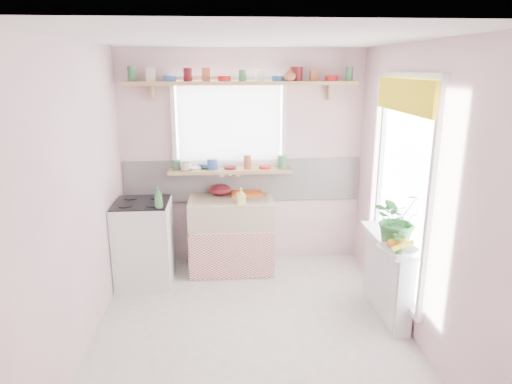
{
  "coord_description": "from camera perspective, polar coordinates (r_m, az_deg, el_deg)",
  "views": [
    {
      "loc": [
        -0.23,
        -3.63,
        2.3
      ],
      "look_at": [
        0.08,
        0.55,
        1.14
      ],
      "focal_mm": 32.0,
      "sensor_mm": 36.0,
      "label": 1
    }
  ],
  "objects": [
    {
      "name": "herb_pot",
      "position": [
        3.98,
        17.36,
        -6.19
      ],
      "size": [
        0.13,
        0.11,
        0.21
      ],
      "primitive_type": "imported",
      "rotation": [
        0.0,
        0.0,
        -0.42
      ],
      "color": "#2C6026",
      "rests_on": "radiator_ledge"
    },
    {
      "name": "sill_cup",
      "position": [
        5.19,
        -8.78,
        3.16
      ],
      "size": [
        0.16,
        0.16,
        0.1
      ],
      "primitive_type": "imported",
      "rotation": [
        0.0,
        0.0,
        -0.37
      ],
      "color": "beige",
      "rests_on": "windowsill"
    },
    {
      "name": "sill_crockery",
      "position": [
        5.23,
        -3.46,
        3.47
      ],
      "size": [
        1.35,
        0.11,
        0.12
      ],
      "color": "#3F7F4C",
      "rests_on": "windowsill"
    },
    {
      "name": "cooker_bottle",
      "position": [
        4.69,
        -12.11,
        -0.69
      ],
      "size": [
        0.1,
        0.1,
        0.21
      ],
      "primitive_type": "imported",
      "rotation": [
        0.0,
        0.0,
        -0.19
      ],
      "color": "#458A49",
      "rests_on": "cooker"
    },
    {
      "name": "jade_plant",
      "position": [
        4.13,
        17.34,
        -3.19
      ],
      "size": [
        0.56,
        0.52,
        0.5
      ],
      "primitive_type": "imported",
      "rotation": [
        0.0,
        0.0,
        0.34
      ],
      "color": "#2B6C2E",
      "rests_on": "radiator_ledge"
    },
    {
      "name": "cooker",
      "position": [
        5.11,
        -13.83,
        -6.11
      ],
      "size": [
        0.58,
        0.58,
        0.93
      ],
      "color": "white",
      "rests_on": "ground"
    },
    {
      "name": "radiator_ledge",
      "position": [
        4.54,
        16.1,
        -9.94
      ],
      "size": [
        0.22,
        0.95,
        0.78
      ],
      "color": "white",
      "rests_on": "ground"
    },
    {
      "name": "room",
      "position": [
        4.67,
        6.85,
        3.89
      ],
      "size": [
        3.2,
        3.2,
        3.2
      ],
      "color": "silver",
      "rests_on": "ground"
    },
    {
      "name": "sink_unit",
      "position": [
        5.27,
        -3.1,
        -5.31
      ],
      "size": [
        0.95,
        0.65,
        1.11
      ],
      "color": "white",
      "rests_on": "ground"
    },
    {
      "name": "fruit",
      "position": [
        3.99,
        17.4,
        -6.22
      ],
      "size": [
        0.2,
        0.14,
        0.1
      ],
      "color": "orange",
      "rests_on": "fruit_bowl"
    },
    {
      "name": "windowsill",
      "position": [
        5.24,
        -3.25,
        2.67
      ],
      "size": [
        1.4,
        0.22,
        0.04
      ],
      "primitive_type": "cube",
      "color": "tan",
      "rests_on": "room"
    },
    {
      "name": "shelf_crockery",
      "position": [
        5.11,
        -1.91,
        14.29
      ],
      "size": [
        2.47,
        0.11,
        0.12
      ],
      "color": "#3F7F4C",
      "rests_on": "pine_shelf"
    },
    {
      "name": "soap_bottle_sink",
      "position": [
        4.93,
        -1.88,
        -0.53
      ],
      "size": [
        0.1,
        0.1,
        0.18
      ],
      "primitive_type": "imported",
      "rotation": [
        0.0,
        0.0,
        0.26
      ],
      "color": "#F4E66C",
      "rests_on": "sink_unit"
    },
    {
      "name": "pine_shelf",
      "position": [
        5.11,
        -1.69,
        13.46
      ],
      "size": [
        2.52,
        0.24,
        0.04
      ],
      "primitive_type": "cube",
      "color": "tan",
      "rests_on": "room"
    },
    {
      "name": "dish_tray",
      "position": [
        5.34,
        -1.2,
        -0.1
      ],
      "size": [
        0.37,
        0.29,
        0.04
      ],
      "primitive_type": "cube",
      "rotation": [
        0.0,
        0.0,
        0.07
      ],
      "color": "#DB5813",
      "rests_on": "sink_unit"
    },
    {
      "name": "sill_bowl",
      "position": [
        5.29,
        -6.11,
        3.3
      ],
      "size": [
        0.27,
        0.27,
        0.06
      ],
      "primitive_type": "imported",
      "rotation": [
        0.0,
        0.0,
        0.43
      ],
      "color": "#2E5F96",
      "rests_on": "windowsill"
    },
    {
      "name": "shelf_vase",
      "position": [
        5.1,
        4.22,
        14.44
      ],
      "size": [
        0.16,
        0.16,
        0.14
      ],
      "primitive_type": "imported",
      "rotation": [
        0.0,
        0.0,
        0.2
      ],
      "color": "#A65833",
      "rests_on": "pine_shelf"
    },
    {
      "name": "fruit_bowl",
      "position": [
        4.01,
        17.29,
        -7.06
      ],
      "size": [
        0.39,
        0.39,
        0.07
      ],
      "primitive_type": "imported",
      "rotation": [
        0.0,
        0.0,
        0.38
      ],
      "color": "white",
      "rests_on": "radiator_ledge"
    },
    {
      "name": "colander",
      "position": [
        5.32,
        -4.54,
        0.27
      ],
      "size": [
        0.28,
        0.28,
        0.12
      ],
      "primitive_type": "ellipsoid",
      "rotation": [
        0.0,
        0.0,
        -0.06
      ],
      "color": "#530E16",
      "rests_on": "sink_unit"
    }
  ]
}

